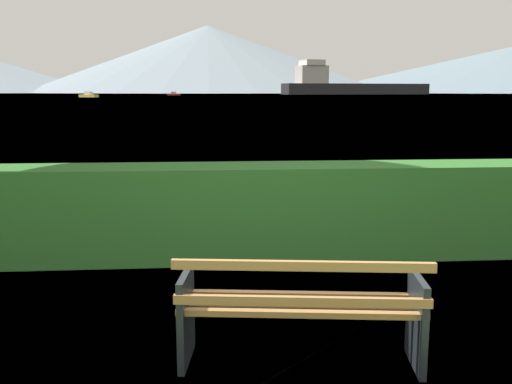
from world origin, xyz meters
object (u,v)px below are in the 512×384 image
(fishing_boat_near, at_px, (174,94))
(tender_far, at_px, (89,95))
(park_bench, at_px, (301,310))
(cargo_ship_large, at_px, (346,85))

(fishing_boat_near, xyz_separation_m, tender_far, (-21.07, -76.20, 0.05))
(tender_far, bearing_deg, fishing_boat_near, 74.54)
(park_bench, distance_m, tender_far, 182.56)
(fishing_boat_near, relative_size, tender_far, 0.87)
(fishing_boat_near, bearing_deg, tender_far, -105.46)
(park_bench, relative_size, cargo_ship_large, 0.02)
(park_bench, distance_m, fishing_boat_near, 255.53)
(fishing_boat_near, distance_m, tender_far, 79.06)
(park_bench, relative_size, tender_far, 0.29)
(tender_far, bearing_deg, park_bench, -78.43)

